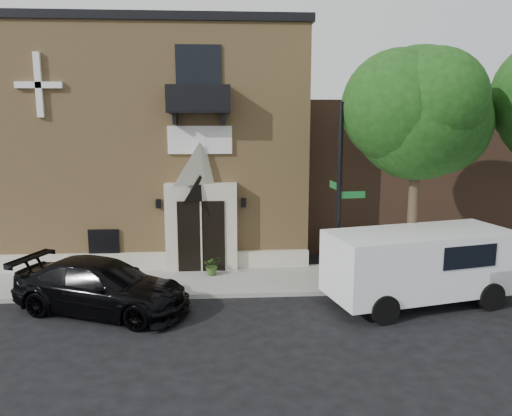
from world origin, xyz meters
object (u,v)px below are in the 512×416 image
at_px(cargo_van, 425,263).
at_px(street_sign, 339,198).
at_px(fire_hydrant, 400,277).
at_px(pedestrian_near, 422,254).
at_px(black_sedan, 102,286).
at_px(dumpster, 485,265).

distance_m(cargo_van, street_sign, 3.31).
distance_m(fire_hydrant, pedestrian_near, 1.60).
height_order(black_sedan, fire_hydrant, black_sedan).
distance_m(black_sedan, pedestrian_near, 10.76).
distance_m(black_sedan, dumpster, 12.60).
bearing_deg(dumpster, pedestrian_near, 150.53).
bearing_deg(fire_hydrant, dumpster, 6.71).
distance_m(cargo_van, fire_hydrant, 1.35).
bearing_deg(pedestrian_near, fire_hydrant, 25.57).
bearing_deg(dumpster, cargo_van, -164.01).
height_order(fire_hydrant, pedestrian_near, pedestrian_near).
distance_m(street_sign, fire_hydrant, 3.42).
bearing_deg(dumpster, black_sedan, 175.34).
bearing_deg(street_sign, dumpster, -2.58).
xyz_separation_m(cargo_van, street_sign, (-2.48, 1.08, 1.90)).
bearing_deg(street_sign, pedestrian_near, 10.51).
distance_m(black_sedan, cargo_van, 9.80).
relative_size(cargo_van, street_sign, 1.00).
relative_size(street_sign, dumpster, 3.14).
height_order(street_sign, dumpster, street_sign).
height_order(cargo_van, fire_hydrant, cargo_van).
distance_m(black_sedan, street_sign, 7.77).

